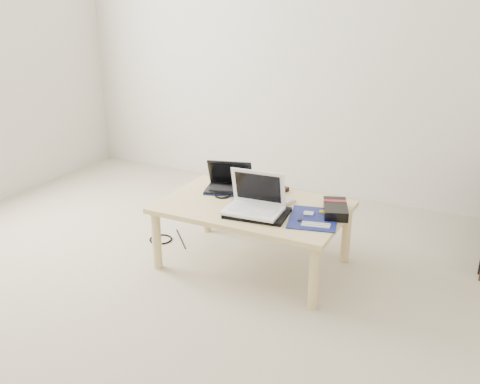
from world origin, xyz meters
The scene contains 13 objects.
ground centered at (0.00, 0.00, 0.00)m, with size 4.00×4.00×0.00m, color #BCB398.
coffee_table centered at (0.31, 0.59, 0.35)m, with size 1.10×0.70×0.40m.
book centered at (0.25, 0.83, 0.41)m, with size 0.33×0.30×0.03m.
netbook centered at (0.06, 0.75, 0.44)m, with size 0.33×0.28×0.19m.
tablet centered at (0.31, 0.63, 0.41)m, with size 0.30×0.25×0.01m.
remote centered at (0.47, 0.63, 0.41)m, with size 0.11×0.24×0.02m.
neoprene_sleeve centered at (0.39, 0.46, 0.41)m, with size 0.35×0.25×0.02m, color black.
white_laptop centered at (0.37, 0.47, 0.47)m, with size 0.34×0.25×0.23m.
motherboard centered at (0.70, 0.55, 0.40)m, with size 0.34×0.38×0.02m.
gpu_box centered at (0.79, 0.68, 0.43)m, with size 0.21×0.29×0.06m.
cable_coil centered at (0.08, 0.63, 0.41)m, with size 0.10×0.10×0.01m, color black.
floor_cable_coil centered at (-0.40, 0.62, 0.01)m, with size 0.15×0.15×0.01m, color black.
floor_cable_trail centered at (-0.29, 0.69, 0.00)m, with size 0.01×0.01×0.32m, color black.
Camera 1 is at (1.57, -2.09, 1.59)m, focal length 40.00 mm.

